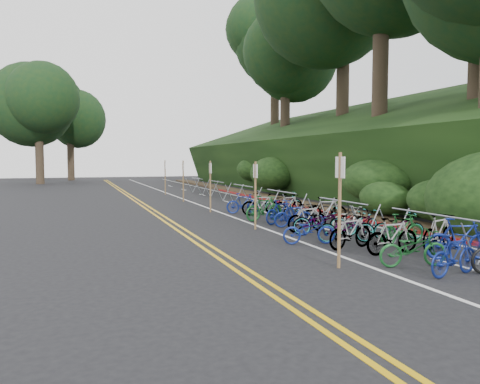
# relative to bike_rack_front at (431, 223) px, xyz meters

# --- Properties ---
(ground) EXTENTS (120.00, 120.00, 0.00)m
(ground) POSITION_rel_bike_rack_front_xyz_m (-3.55, 0.67, -0.82)
(ground) COLOR black
(ground) RESTS_ON ground
(road_markings) EXTENTS (7.47, 80.00, 0.01)m
(road_markings) POSITION_rel_bike_rack_front_xyz_m (-2.92, 10.77, -0.82)
(road_markings) COLOR gold
(road_markings) RESTS_ON ground
(red_curb) EXTENTS (0.25, 28.00, 0.10)m
(red_curb) POSITION_rel_bike_rack_front_xyz_m (2.15, 12.67, -0.77)
(red_curb) COLOR maroon
(red_curb) RESTS_ON ground
(embankment) EXTENTS (14.30, 48.14, 9.11)m
(embankment) POSITION_rel_bike_rack_front_xyz_m (9.41, 19.71, 1.74)
(embankment) COLOR black
(embankment) RESTS_ON ground
(tree_cluster) EXTENTS (33.84, 55.20, 20.89)m
(tree_cluster) POSITION_rel_bike_rack_front_xyz_m (6.21, 22.70, 12.15)
(tree_cluster) COLOR #2D2319
(tree_cluster) RESTS_ON ground
(bike_rack_front) EXTENTS (1.11, 3.34, 1.10)m
(bike_rack_front) POSITION_rel_bike_rack_front_xyz_m (0.00, 0.00, 0.00)
(bike_rack_front) COLOR gray
(bike_rack_front) RESTS_ON ground
(bike_racks_rest) EXTENTS (1.14, 23.00, 1.17)m
(bike_racks_rest) POSITION_rel_bike_rack_front_xyz_m (-0.55, 13.67, 0.03)
(bike_racks_rest) COLOR gray
(bike_racks_rest) RESTS_ON ground
(signpost_near) EXTENTS (0.08, 0.40, 2.74)m
(signpost_near) POSITION_rel_bike_rack_front_xyz_m (-3.32, -0.68, 0.73)
(signpost_near) COLOR brown
(signpost_near) RESTS_ON ground
(signposts_rest) EXTENTS (0.08, 18.40, 2.50)m
(signposts_rest) POSITION_rel_bike_rack_front_xyz_m (-2.95, 14.67, 0.61)
(signposts_rest) COLOR brown
(signposts_rest) RESTS_ON ground
(bike_front) EXTENTS (0.90, 1.71, 0.85)m
(bike_front) POSITION_rel_bike_rack_front_xyz_m (-2.50, 2.35, -0.40)
(bike_front) COLOR navy
(bike_front) RESTS_ON ground
(bike_valet) EXTENTS (3.32, 14.90, 1.09)m
(bike_valet) POSITION_rel_bike_rack_front_xyz_m (-0.55, 4.01, -0.34)
(bike_valet) COLOR navy
(bike_valet) RESTS_ON ground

